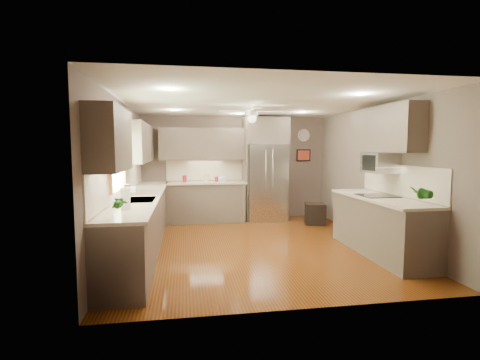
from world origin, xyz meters
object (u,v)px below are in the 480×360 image
object	(u,v)px
soap_bottle	(134,189)
microwave	(380,163)
canister_c	(206,178)
stool	(315,214)
canister_a	(185,179)
potted_plant_right	(420,193)
canister_d	(216,179)
potted_plant_left	(119,203)
refrigerator	(266,171)
paper_towel	(126,198)
bowl	(222,180)

from	to	relation	value
soap_bottle	microwave	xyz separation A→B (m)	(4.09, -0.59, 0.44)
canister_c	stool	size ratio (longest dim) A/B	0.36
canister_a	potted_plant_right	xyz separation A→B (m)	(3.14, -3.93, 0.10)
potted_plant_right	stool	size ratio (longest dim) A/B	0.66
canister_d	stool	size ratio (longest dim) A/B	0.23
canister_c	soap_bottle	bearing A→B (deg)	-121.84
potted_plant_right	canister_a	bearing A→B (deg)	128.60
canister_a	potted_plant_left	bearing A→B (deg)	-100.30
canister_a	refrigerator	xyz separation A→B (m)	(1.92, -0.05, 0.17)
stool	paper_towel	distance (m)	4.74
soap_bottle	microwave	bearing A→B (deg)	-8.17
potted_plant_right	microwave	size ratio (longest dim) A/B	0.64
canister_d	microwave	world-z (taller)	microwave
canister_d	bowl	size ratio (longest dim) A/B	0.58
potted_plant_right	stool	xyz separation A→B (m)	(-0.21, 3.24, -0.88)
stool	canister_c	bearing A→B (deg)	164.14
potted_plant_right	potted_plant_left	bearing A→B (deg)	-178.09
canister_d	potted_plant_right	distance (m)	4.59
potted_plant_left	microwave	size ratio (longest dim) A/B	0.56
soap_bottle	bowl	size ratio (longest dim) A/B	1.00
soap_bottle	paper_towel	world-z (taller)	paper_towel
paper_towel	canister_c	bearing A→B (deg)	70.68
canister_c	soap_bottle	distance (m)	2.55
potted_plant_left	paper_towel	world-z (taller)	potted_plant_left
potted_plant_right	bowl	xyz separation A→B (m)	(-2.26, 3.95, -0.15)
paper_towel	canister_d	bearing A→B (deg)	67.23
soap_bottle	bowl	world-z (taller)	soap_bottle
refrigerator	canister_c	bearing A→B (deg)	178.28
soap_bottle	bowl	bearing A→B (deg)	51.74
canister_c	potted_plant_left	size ratio (longest dim) A/B	0.62
canister_d	paper_towel	xyz separation A→B (m)	(-1.49, -3.54, 0.08)
bowl	paper_towel	distance (m)	3.93
refrigerator	paper_towel	bearing A→B (deg)	-127.18
potted_plant_right	bowl	world-z (taller)	potted_plant_right
canister_d	microwave	size ratio (longest dim) A/B	0.22
canister_d	soap_bottle	distance (m)	2.66
potted_plant_left	microwave	world-z (taller)	microwave
refrigerator	stool	bearing A→B (deg)	-32.69
bowl	stool	bearing A→B (deg)	-19.07
canister_c	potted_plant_left	distance (m)	4.24
microwave	paper_towel	xyz separation A→B (m)	(-3.99, -0.81, -0.40)
canister_c	stool	bearing A→B (deg)	-15.86
microwave	paper_towel	distance (m)	4.09
potted_plant_left	stool	distance (m)	5.05
potted_plant_right	stool	distance (m)	3.36
canister_c	canister_a	bearing A→B (deg)	179.68
canister_a	microwave	size ratio (longest dim) A/B	0.28
soap_bottle	refrigerator	distance (m)	3.49
potted_plant_left	microwave	bearing A→B (deg)	18.14
potted_plant_left	potted_plant_right	world-z (taller)	potted_plant_right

